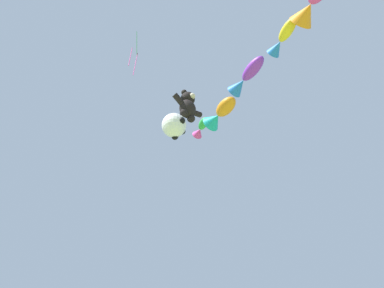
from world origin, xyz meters
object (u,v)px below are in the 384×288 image
(fish_kite_goldfin, at_px, (282,39))
(fish_kite_magenta, at_px, (313,0))
(fish_kite_emerald, at_px, (201,128))
(teddy_bear_kite, at_px, (188,106))
(fish_kite_tangerine, at_px, (220,113))
(fish_kite_violet, at_px, (246,78))
(diamond_kite, at_px, (136,47))
(soccer_ball_kite, at_px, (174,126))

(fish_kite_goldfin, xyz_separation_m, fish_kite_magenta, (-0.59, -1.77, -0.08))
(fish_kite_goldfin, bearing_deg, fish_kite_emerald, 73.45)
(teddy_bear_kite, relative_size, fish_kite_tangerine, 0.82)
(fish_kite_violet, height_order, fish_kite_magenta, fish_kite_violet)
(diamond_kite, bearing_deg, fish_kite_goldfin, -58.50)
(fish_kite_violet, bearing_deg, fish_kite_emerald, 72.84)
(fish_kite_emerald, bearing_deg, fish_kite_magenta, -106.95)
(fish_kite_emerald, xyz_separation_m, fish_kite_tangerine, (-0.75, -2.05, -0.99))
(diamond_kite, bearing_deg, soccer_ball_kite, -23.86)
(fish_kite_emerald, xyz_separation_m, fish_kite_magenta, (-2.55, -8.38, -0.92))
(fish_kite_tangerine, distance_m, fish_kite_magenta, 6.59)
(soccer_ball_kite, bearing_deg, fish_kite_goldfin, -73.05)
(teddy_bear_kite, relative_size, diamond_kite, 0.55)
(fish_kite_tangerine, bearing_deg, fish_kite_violet, -104.41)
(fish_kite_emerald, height_order, fish_kite_tangerine, fish_kite_emerald)
(teddy_bear_kite, distance_m, diamond_kite, 4.47)
(fish_kite_emerald, relative_size, fish_kite_tangerine, 0.71)
(fish_kite_magenta, bearing_deg, diamond_kite, 111.58)
(fish_kite_violet, height_order, fish_kite_goldfin, fish_kite_violet)
(fish_kite_goldfin, xyz_separation_m, diamond_kite, (-3.63, 5.92, 2.21))
(fish_kite_tangerine, relative_size, fish_kite_magenta, 0.95)
(soccer_ball_kite, height_order, fish_kite_violet, fish_kite_violet)
(teddy_bear_kite, distance_m, fish_kite_violet, 3.23)
(teddy_bear_kite, xyz_separation_m, fish_kite_tangerine, (2.12, -0.26, 1.00))
(fish_kite_magenta, bearing_deg, fish_kite_goldfin, 71.56)
(fish_kite_goldfin, relative_size, fish_kite_magenta, 0.77)
(fish_kite_emerald, xyz_separation_m, fish_kite_violet, (-1.30, -4.22, -0.54))
(fish_kite_violet, bearing_deg, teddy_bear_kite, 122.81)
(fish_kite_emerald, relative_size, fish_kite_goldfin, 0.88)
(fish_kite_magenta, xyz_separation_m, diamond_kite, (-3.04, 7.69, 2.29))
(soccer_ball_kite, relative_size, fish_kite_violet, 0.48)
(fish_kite_violet, bearing_deg, fish_kite_magenta, -106.74)
(fish_kite_violet, xyz_separation_m, diamond_kite, (-4.29, 3.52, 1.91))
(soccer_ball_kite, height_order, diamond_kite, diamond_kite)
(soccer_ball_kite, relative_size, diamond_kite, 0.35)
(teddy_bear_kite, bearing_deg, fish_kite_goldfin, -79.44)
(fish_kite_violet, relative_size, diamond_kite, 0.72)
(fish_kite_tangerine, bearing_deg, fish_kite_magenta, -105.95)
(teddy_bear_kite, xyz_separation_m, soccer_ball_kite, (-0.62, 0.16, -1.73))
(soccer_ball_kite, relative_size, fish_kite_goldfin, 0.64)
(soccer_ball_kite, bearing_deg, fish_kite_tangerine, -8.81)
(fish_kite_emerald, height_order, fish_kite_violet, fish_kite_emerald)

